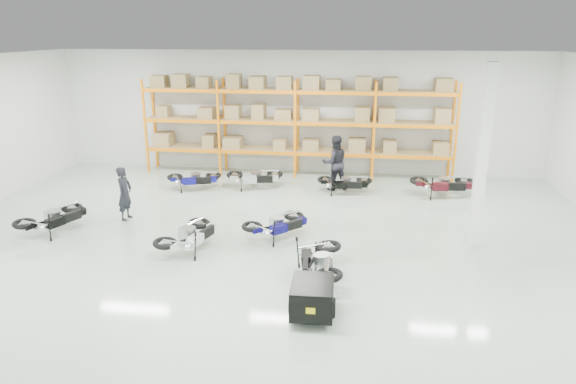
# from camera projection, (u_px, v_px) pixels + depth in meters

# --- Properties ---
(room) EXTENTS (18.00, 18.00, 18.00)m
(room) POSITION_uv_depth(u_px,v_px,m) (266.00, 156.00, 12.51)
(room) COLOR #A9BCAA
(room) RESTS_ON ground
(pallet_rack) EXTENTS (11.28, 0.98, 3.62)m
(pallet_rack) POSITION_uv_depth(u_px,v_px,m) (296.00, 115.00, 18.61)
(pallet_rack) COLOR orange
(pallet_rack) RESTS_ON ground
(structural_column) EXTENTS (0.25, 0.25, 4.50)m
(structural_column) POSITION_uv_depth(u_px,v_px,m) (482.00, 158.00, 12.33)
(structural_column) COLOR white
(structural_column) RESTS_ON ground
(moto_blue_centre) EXTENTS (1.71, 1.70, 1.04)m
(moto_blue_centre) POSITION_uv_depth(u_px,v_px,m) (278.00, 220.00, 13.26)
(moto_blue_centre) COLOR #0C0851
(moto_blue_centre) RESTS_ON ground
(moto_silver_left) EXTENTS (1.30, 1.87, 1.10)m
(moto_silver_left) POSITION_uv_depth(u_px,v_px,m) (190.00, 231.00, 12.49)
(moto_silver_left) COLOR silver
(moto_silver_left) RESTS_ON ground
(moto_black_far_left) EXTENTS (1.46, 1.92, 1.11)m
(moto_black_far_left) POSITION_uv_depth(u_px,v_px,m) (54.00, 214.00, 13.64)
(moto_black_far_left) COLOR black
(moto_black_far_left) RESTS_ON ground
(moto_touring_right) EXTENTS (0.96, 1.78, 1.12)m
(moto_touring_right) POSITION_uv_depth(u_px,v_px,m) (319.00, 256.00, 11.08)
(moto_touring_right) COLOR black
(moto_touring_right) RESTS_ON ground
(trailer) EXTENTS (0.88, 1.67, 0.70)m
(trailer) POSITION_uv_depth(u_px,v_px,m) (312.00, 297.00, 9.60)
(trailer) COLOR black
(trailer) RESTS_ON ground
(moto_back_a) EXTENTS (1.72, 1.19, 1.01)m
(moto_back_a) POSITION_uv_depth(u_px,v_px,m) (194.00, 175.00, 17.38)
(moto_back_a) COLOR navy
(moto_back_a) RESTS_ON ground
(moto_back_b) EXTENTS (1.79, 1.13, 1.08)m
(moto_back_b) POSITION_uv_depth(u_px,v_px,m) (255.00, 174.00, 17.49)
(moto_back_b) COLOR #A7ACB0
(moto_back_b) RESTS_ON ground
(moto_back_c) EXTENTS (1.59, 0.85, 1.01)m
(moto_back_c) POSITION_uv_depth(u_px,v_px,m) (345.00, 179.00, 16.95)
(moto_back_c) COLOR black
(moto_back_c) RESTS_ON ground
(moto_back_d) EXTENTS (1.87, 1.08, 1.15)m
(moto_back_d) POSITION_uv_depth(u_px,v_px,m) (444.00, 180.00, 16.62)
(moto_back_d) COLOR #460E17
(moto_back_d) RESTS_ON ground
(person_left) EXTENTS (0.42, 0.59, 1.54)m
(person_left) POSITION_uv_depth(u_px,v_px,m) (125.00, 193.00, 14.52)
(person_left) COLOR black
(person_left) RESTS_ON ground
(person_back) EXTENTS (1.08, 0.96, 1.85)m
(person_back) POSITION_uv_depth(u_px,v_px,m) (335.00, 163.00, 17.24)
(person_back) COLOR black
(person_back) RESTS_ON ground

